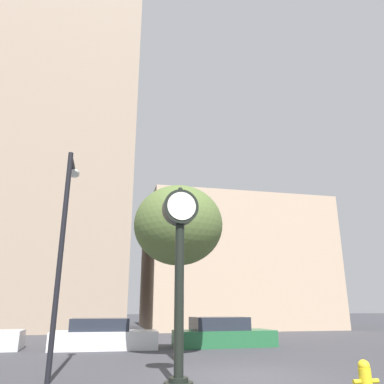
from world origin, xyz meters
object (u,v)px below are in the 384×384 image
Objects in this scene: street_clock at (180,253)px; car_white at (104,336)px; car_green at (223,334)px; fire_hydrant_near at (365,378)px; street_lamp_left at (65,223)px; bare_tree at (178,226)px.

street_clock is 9.37m from car_white.
street_clock is 9.97m from car_green.
street_lamp_left is (-6.64, 3.36, 3.70)m from fire_hydrant_near.
car_green is 6.61× the size of fire_hydrant_near.
car_white is 8.20m from street_lamp_left.
fire_hydrant_near is (-0.15, -10.69, -0.19)m from car_green.
street_lamp_left is (-3.03, 1.54, 0.96)m from street_clock.
street_lamp_left is at bearing 153.17° from fire_hydrant_near.
street_lamp_left is 4.96m from bare_tree.
car_green is at bearing 89.17° from fire_hydrant_near.
street_lamp_left is (-6.80, -7.33, 3.51)m from car_green.
bare_tree reaches higher than street_clock.
bare_tree is at bearing 113.69° from fire_hydrant_near.
bare_tree is (-2.82, 6.44, 4.45)m from fire_hydrant_near.
bare_tree reaches higher than car_white.
bare_tree is (-2.98, -4.26, 4.26)m from car_green.
car_green is 10.70m from fire_hydrant_near.
car_green is at bearing 2.65° from car_white.
bare_tree is (0.79, 4.61, 1.71)m from street_clock.
car_green reaches higher than fire_hydrant_near.
street_lamp_left reaches higher than car_white.
car_green reaches higher than car_white.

